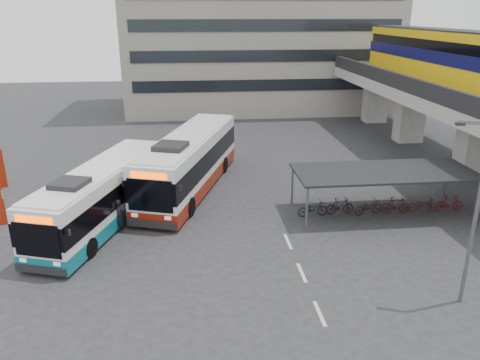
{
  "coord_description": "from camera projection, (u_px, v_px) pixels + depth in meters",
  "views": [
    {
      "loc": [
        -2.14,
        -20.68,
        10.88
      ],
      "look_at": [
        0.48,
        3.83,
        2.0
      ],
      "focal_mm": 35.0,
      "sensor_mm": 36.0,
      "label": 1
    }
  ],
  "objects": [
    {
      "name": "bus_main",
      "position": [
        190.0,
        162.0,
        29.98
      ],
      "size": [
        6.84,
        13.39,
        3.89
      ],
      "rotation": [
        0.0,
        0.0,
        -0.32
      ],
      "color": "white",
      "rests_on": "ground"
    },
    {
      "name": "sign_totem_north",
      "position": [
        0.0,
        168.0,
        30.38
      ],
      "size": [
        0.55,
        0.3,
        2.59
      ],
      "rotation": [
        0.0,
        0.0,
        0.27
      ],
      "color": "#9D1F09",
      "rests_on": "ground"
    },
    {
      "name": "road_markings",
      "position": [
        302.0,
        273.0,
        20.69
      ],
      "size": [
        0.15,
        7.6,
        0.01
      ],
      "color": "beige",
      "rests_on": "ground"
    },
    {
      "name": "lamp_post",
      "position": [
        475.0,
        204.0,
        17.25
      ],
      "size": [
        1.26,
        0.52,
        7.34
      ],
      "rotation": [
        0.0,
        0.0,
        -0.31
      ],
      "color": "#595B60",
      "rests_on": "ground"
    },
    {
      "name": "pedestrian",
      "position": [
        120.0,
        215.0,
        24.36
      ],
      "size": [
        0.45,
        0.66,
        1.77
      ],
      "primitive_type": "imported",
      "rotation": [
        0.0,
        0.0,
        1.6
      ],
      "color": "black",
      "rests_on": "ground"
    },
    {
      "name": "bus_teal",
      "position": [
        103.0,
        195.0,
        25.11
      ],
      "size": [
        6.0,
        11.84,
        3.44
      ],
      "rotation": [
        0.0,
        0.0,
        -0.32
      ],
      "color": "white",
      "rests_on": "ground"
    },
    {
      "name": "bike_shelter",
      "position": [
        382.0,
        189.0,
        26.41
      ],
      "size": [
        10.0,
        4.0,
        2.54
      ],
      "color": "#595B60",
      "rests_on": "ground"
    },
    {
      "name": "ground",
      "position": [
        239.0,
        244.0,
        23.25
      ],
      "size": [
        120.0,
        120.0,
        0.0
      ],
      "primitive_type": "plane",
      "color": "#28282B",
      "rests_on": "ground"
    },
    {
      "name": "viaduct",
      "position": [
        443.0,
        77.0,
        35.47
      ],
      "size": [
        8.0,
        32.0,
        9.68
      ],
      "color": "gray",
      "rests_on": "ground"
    }
  ]
}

